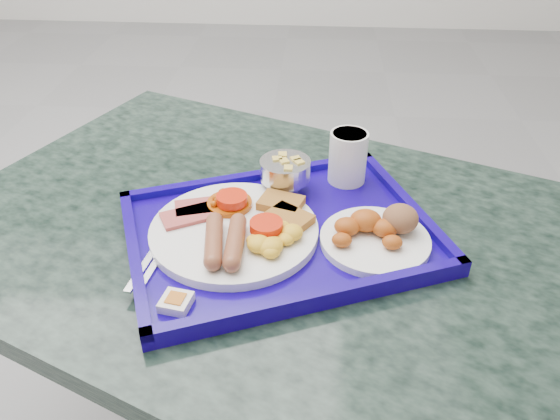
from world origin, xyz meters
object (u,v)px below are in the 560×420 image
at_px(tray, 280,233).
at_px(fruit_bowl, 285,171).
at_px(main_plate, 240,229).
at_px(bread_plate, 378,232).
at_px(juice_cup, 348,156).
at_px(table, 275,307).

distance_m(tray, fruit_bowl, 0.13).
bearing_deg(main_plate, tray, 16.79).
relative_size(bread_plate, juice_cup, 1.79).
distance_m(main_plate, fruit_bowl, 0.16).
height_order(fruit_bowl, juice_cup, juice_cup).
xyz_separation_m(table, bread_plate, (0.17, -0.04, 0.22)).
relative_size(tray, juice_cup, 6.00).
distance_m(table, main_plate, 0.22).
height_order(table, tray, tray).
height_order(table, fruit_bowl, fruit_bowl).
bearing_deg(juice_cup, tray, -123.91).
relative_size(tray, main_plate, 2.14).
height_order(table, main_plate, main_plate).
height_order(table, bread_plate, bread_plate).
distance_m(tray, main_plate, 0.07).
bearing_deg(bread_plate, main_plate, -179.63).
relative_size(main_plate, juice_cup, 2.80).
bearing_deg(tray, table, 113.85).
xyz_separation_m(main_plate, fruit_bowl, (0.06, 0.14, 0.03)).
distance_m(table, juice_cup, 0.31).
relative_size(table, juice_cup, 14.03).
bearing_deg(fruit_bowl, juice_cup, 21.15).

